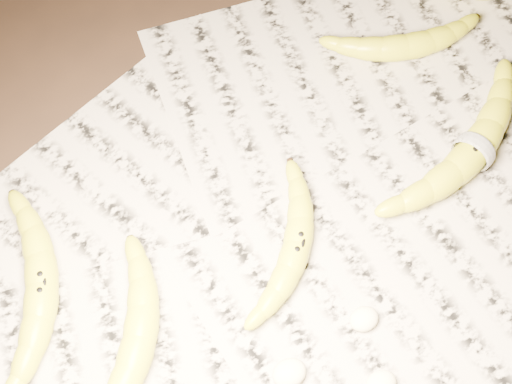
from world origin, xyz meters
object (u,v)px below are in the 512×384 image
banana_left_a (41,287)px  banana_left_b (138,339)px  banana_taped (474,150)px  banana_upper_a (406,45)px  banana_center (297,245)px

banana_left_a → banana_left_b: (0.07, -0.10, 0.00)m
banana_taped → banana_upper_a: banana_taped is taller
banana_taped → banana_left_b: bearing=161.1°
banana_center → banana_taped: size_ratio=0.73×
banana_left_a → banana_center: (0.26, -0.08, -0.00)m
banana_upper_a → banana_center: bearing=-128.3°
banana_center → banana_upper_a: bearing=-13.5°
banana_left_a → banana_left_b: 0.12m
banana_left_b → banana_upper_a: banana_left_b is taller
banana_upper_a → banana_left_a: bearing=-152.5°
banana_taped → banana_upper_a: bearing=61.8°
banana_left_b → banana_left_a: bearing=69.6°
banana_left_b → banana_upper_a: bearing=-31.6°
banana_center → banana_left_b: bearing=137.0°
banana_left_b → banana_center: 0.19m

